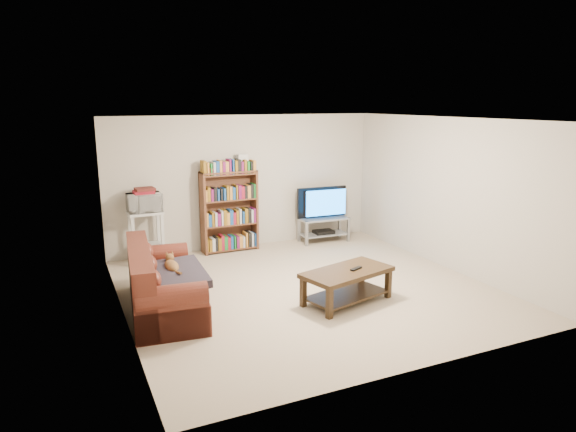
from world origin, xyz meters
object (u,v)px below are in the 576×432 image
bookshelf (229,210)px  tv_stand (324,225)px  sofa (159,288)px  coffee_table (347,280)px

bookshelf → tv_stand: bearing=-6.1°
sofa → coffee_table: sofa is taller
coffee_table → sofa: bearing=147.4°
sofa → bookshelf: (1.68, 2.22, 0.44)m
tv_stand → bookshelf: size_ratio=0.66×
coffee_table → bookshelf: bearing=87.8°
sofa → tv_stand: bearing=36.3°
coffee_table → tv_stand: (1.16, 2.80, 0.01)m
sofa → bookshelf: bookshelf is taller
coffee_table → bookshelf: (-0.66, 2.97, 0.43)m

